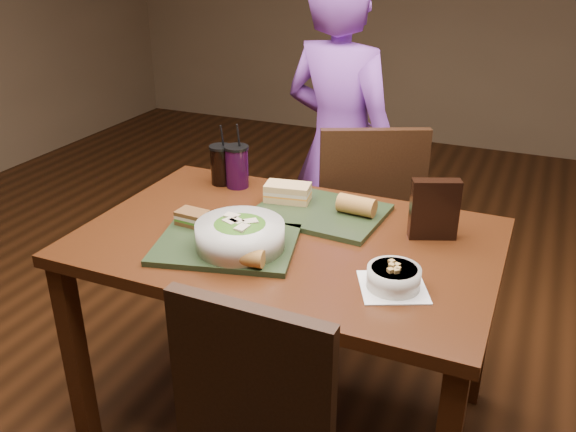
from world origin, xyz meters
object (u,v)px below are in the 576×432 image
object	(u,v)px
chip_bag	(434,209)
baguette_near	(246,257)
sandwich_near	(192,218)
tray_near	(226,244)
tray_far	(320,212)
salad_bowl	(240,234)
cup_cola	(221,165)
baguette_far	(357,205)
cup_berry	(237,166)
dining_table	(288,261)
sandwich_far	(288,192)
diner	(340,150)
chair_far	(377,222)
soup_bowl	(394,277)

from	to	relation	value
chip_bag	baguette_near	bearing A→B (deg)	-158.92
sandwich_near	tray_near	bearing A→B (deg)	-22.63
tray_far	salad_bowl	bearing A→B (deg)	-109.26
cup_cola	tray_far	bearing A→B (deg)	-14.65
baguette_far	chip_bag	distance (m)	0.27
baguette_near	cup_cola	bearing A→B (deg)	124.85
baguette_far	cup_berry	xyz separation A→B (m)	(-0.50, 0.10, 0.03)
dining_table	sandwich_far	bearing A→B (deg)	113.82
diner	baguette_near	distance (m)	1.08
dining_table	tray_far	world-z (taller)	tray_far
tray_near	tray_far	xyz separation A→B (m)	(0.18, 0.34, 0.00)
sandwich_near	baguette_far	world-z (taller)	baguette_far
dining_table	tray_near	world-z (taller)	tray_near
chair_far	tray_near	world-z (taller)	chair_far
sandwich_far	baguette_far	distance (m)	0.26
tray_near	cup_berry	xyz separation A→B (m)	(-0.20, 0.45, 0.07)
salad_bowl	soup_bowl	distance (m)	0.47
dining_table	salad_bowl	size ratio (longest dim) A/B	4.90
sandwich_near	sandwich_far	xyz separation A→B (m)	(0.21, 0.30, 0.01)
sandwich_far	baguette_near	bearing A→B (deg)	-80.86
salad_bowl	chip_bag	xyz separation A→B (m)	(0.51, 0.33, 0.03)
soup_bowl	sandwich_far	world-z (taller)	sandwich_far
dining_table	cup_berry	distance (m)	0.49
diner	soup_bowl	world-z (taller)	diner
tray_far	soup_bowl	distance (m)	0.51
chip_bag	sandwich_near	bearing A→B (deg)	176.48
sandwich_near	baguette_far	size ratio (longest dim) A/B	0.80
baguette_far	chip_bag	bearing A→B (deg)	-7.96
chair_far	cup_cola	world-z (taller)	cup_cola
diner	tray_far	size ratio (longest dim) A/B	3.65
baguette_far	tray_near	bearing A→B (deg)	-130.53
tray_far	baguette_near	world-z (taller)	baguette_near
dining_table	diner	xyz separation A→B (m)	(-0.12, 0.83, 0.11)
baguette_near	cup_berry	xyz separation A→B (m)	(-0.32, 0.56, 0.04)
sandwich_near	soup_bowl	bearing A→B (deg)	-7.83
soup_bowl	sandwich_near	distance (m)	0.70
salad_bowl	diner	bearing A→B (deg)	91.66
baguette_far	cup_berry	size ratio (longest dim) A/B	0.51
chair_far	chip_bag	xyz separation A→B (m)	(0.30, -0.49, 0.31)
diner	chip_bag	bearing A→B (deg)	145.45
tray_far	cup_berry	bearing A→B (deg)	163.31
diner	sandwich_near	world-z (taller)	diner
tray_far	sandwich_near	distance (m)	0.44
salad_bowl	baguette_near	world-z (taller)	salad_bowl
diner	baguette_near	size ratio (longest dim) A/B	14.46
baguette_far	cup_berry	distance (m)	0.51
soup_bowl	chip_bag	distance (m)	0.35
chair_far	cup_berry	bearing A→B (deg)	-142.08
dining_table	cup_berry	bearing A→B (deg)	138.06
dining_table	soup_bowl	bearing A→B (deg)	-24.05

